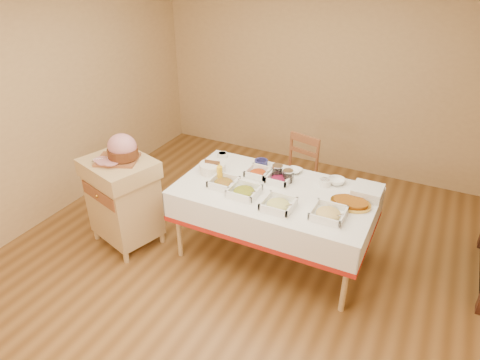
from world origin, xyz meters
name	(u,v)px	position (x,y,z in m)	size (l,w,h in m)	color
room_shell	(231,142)	(0.00, 0.00, 1.30)	(5.00, 5.00, 5.00)	brown
dining_table	(274,205)	(0.30, 0.30, 0.60)	(1.82, 1.02, 0.76)	tan
butcher_cart	(123,197)	(-1.14, -0.16, 0.53)	(0.79, 0.72, 0.94)	tan
dining_chair	(296,175)	(0.20, 1.17, 0.47)	(0.49, 0.48, 0.91)	brown
ham_on_board	(122,150)	(-1.10, -0.13, 1.05)	(0.40, 0.39, 0.27)	brown
serving_dish_a	(224,182)	(-0.16, 0.15, 0.79)	(0.25, 0.24, 0.11)	white
serving_dish_b	(244,191)	(0.08, 0.10, 0.79)	(0.26, 0.26, 0.11)	white
serving_dish_c	(278,204)	(0.44, 0.03, 0.79)	(0.27, 0.27, 0.11)	white
serving_dish_d	(328,213)	(0.87, 0.09, 0.79)	(0.27, 0.27, 0.10)	white
serving_dish_e	(258,173)	(0.04, 0.48, 0.79)	(0.23, 0.22, 0.10)	white
serving_dish_f	(279,179)	(0.27, 0.46, 0.79)	(0.23, 0.21, 0.10)	white
small_bowl_left	(222,155)	(-0.47, 0.68, 0.79)	(0.11, 0.11, 0.05)	white
small_bowl_mid	(261,162)	(-0.02, 0.70, 0.79)	(0.14, 0.14, 0.06)	navy
small_bowl_right	(325,182)	(0.68, 0.59, 0.79)	(0.12, 0.12, 0.06)	white
bowl_white_imported	(294,171)	(0.34, 0.71, 0.78)	(0.15, 0.15, 0.04)	white
bowl_small_imported	(336,181)	(0.77, 0.67, 0.79)	(0.16, 0.16, 0.05)	white
preserve_jar_left	(277,172)	(0.22, 0.53, 0.82)	(0.10, 0.10, 0.13)	silver
preserve_jar_right	(288,177)	(0.35, 0.49, 0.82)	(0.10, 0.10, 0.13)	silver
mustard_bottle	(220,172)	(-0.25, 0.24, 0.84)	(0.06, 0.06, 0.17)	yellow
bread_basket	(212,168)	(-0.39, 0.34, 0.81)	(0.26, 0.26, 0.11)	white
plate_stack	(367,192)	(1.08, 0.57, 0.81)	(0.26, 0.26, 0.09)	white
brass_platter	(351,203)	(0.99, 0.35, 0.78)	(0.35, 0.25, 0.05)	gold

